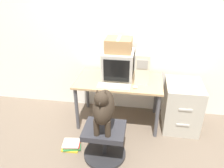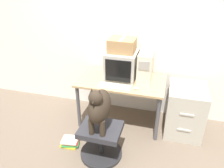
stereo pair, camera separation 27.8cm
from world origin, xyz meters
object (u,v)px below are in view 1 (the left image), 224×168
at_px(office_chair, 105,141).
at_px(book_stack_floor, 72,145).
at_px(cardboard_box, 119,45).
at_px(keyboard, 114,86).
at_px(crt_monitor, 118,65).
at_px(dog, 103,107).
at_px(filing_cabinet, 181,106).
at_px(pc_tower, 142,64).

distance_m(office_chair, book_stack_floor, 0.50).
bearing_deg(office_chair, cardboard_box, 86.20).
bearing_deg(keyboard, crt_monitor, 86.67).
distance_m(office_chair, dog, 0.52).
bearing_deg(book_stack_floor, office_chair, -7.01).
relative_size(dog, book_stack_floor, 2.27).
relative_size(keyboard, book_stack_floor, 1.67).
xyz_separation_m(keyboard, office_chair, (-0.04, -0.52, -0.50)).
distance_m(crt_monitor, keyboard, 0.37).
height_order(crt_monitor, dog, crt_monitor).
relative_size(keyboard, dog, 0.74).
xyz_separation_m(office_chair, filing_cabinet, (1.00, 0.77, 0.12)).
xyz_separation_m(pc_tower, cardboard_box, (-0.34, -0.02, 0.28)).
height_order(crt_monitor, pc_tower, pc_tower).
xyz_separation_m(pc_tower, book_stack_floor, (-0.85, -0.81, -0.88)).
bearing_deg(pc_tower, office_chair, -114.46).
distance_m(crt_monitor, cardboard_box, 0.29).
xyz_separation_m(crt_monitor, pc_tower, (0.34, 0.03, 0.01)).
distance_m(pc_tower, cardboard_box, 0.44).
bearing_deg(dog, office_chair, 90.00).
relative_size(keyboard, cardboard_box, 1.22).
distance_m(pc_tower, book_stack_floor, 1.47).
bearing_deg(filing_cabinet, pc_tower, 170.61).
relative_size(office_chair, dog, 0.90).
distance_m(pc_tower, keyboard, 0.53).
bearing_deg(dog, crt_monitor, 86.28).
bearing_deg(book_stack_floor, crt_monitor, 56.66).
height_order(dog, cardboard_box, cardboard_box).
height_order(keyboard, cardboard_box, cardboard_box).
bearing_deg(pc_tower, book_stack_floor, -136.45).
height_order(dog, book_stack_floor, dog).
bearing_deg(office_chair, pc_tower, 65.54).
bearing_deg(keyboard, filing_cabinet, 14.43).
distance_m(crt_monitor, dog, 0.88).
height_order(office_chair, cardboard_box, cardboard_box).
relative_size(office_chair, filing_cabinet, 0.75).
distance_m(dog, filing_cabinet, 1.33).
xyz_separation_m(pc_tower, office_chair, (-0.39, -0.86, -0.69)).
xyz_separation_m(crt_monitor, cardboard_box, (0.00, 0.00, 0.29)).
bearing_deg(cardboard_box, filing_cabinet, -4.55).
distance_m(keyboard, book_stack_floor, 0.96).
bearing_deg(pc_tower, filing_cabinet, -9.39).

